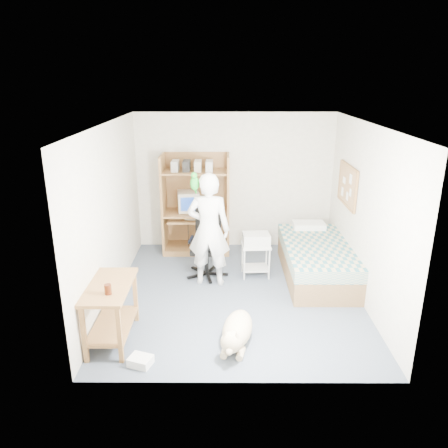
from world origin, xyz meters
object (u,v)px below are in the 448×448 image
side_desk (111,304)px  office_chair (207,253)px  computer_hutch (196,208)px  person (209,230)px  printer_cart (256,255)px  bed (316,260)px  dog (237,331)px

side_desk → office_chair: 2.17m
computer_hutch → side_desk: bearing=-106.1°
computer_hutch → person: bearing=-78.4°
computer_hutch → printer_cart: 1.57m
computer_hutch → bed: (2.00, -1.12, -0.53)m
printer_cart → dog: bearing=-103.8°
bed → computer_hutch: bearing=150.7°
office_chair → printer_cart: 0.79m
office_chair → person: 0.59m
bed → dog: (-1.33, -1.90, -0.11)m
side_desk → office_chair: (1.09, 1.88, -0.11)m
computer_hutch → side_desk: computer_hutch is taller
office_chair → dog: size_ratio=0.98×
bed → person: size_ratio=1.14×
computer_hutch → office_chair: computer_hutch is taller
office_chair → computer_hutch: bearing=108.8°
side_desk → dog: side_desk is taller
computer_hutch → dog: 3.16m
side_desk → person: (1.13, 1.57, 0.39)m
side_desk → printer_cart: size_ratio=1.84×
computer_hutch → person: 1.40m
office_chair → dog: (0.43, -1.96, -0.20)m
bed → dog: 2.32m
bed → dog: bed is taller
side_desk → office_chair: bearing=60.0°
computer_hutch → dog: size_ratio=1.65×
side_desk → dog: 1.55m
office_chair → person: person is taller
bed → office_chair: office_chair is taller
bed → office_chair: 1.77m
side_desk → dog: (1.52, -0.08, -0.31)m
office_chair → dog: bearing=-71.3°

